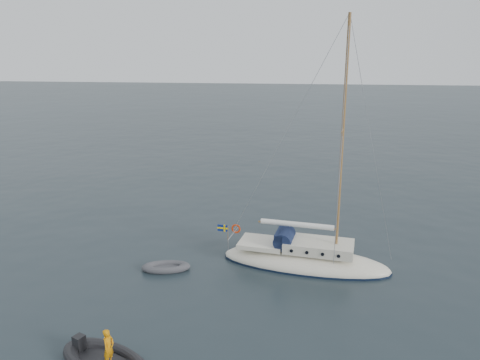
# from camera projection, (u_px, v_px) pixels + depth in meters

# --- Properties ---
(ground) EXTENTS (300.00, 300.00, 0.00)m
(ground) POSITION_uv_depth(u_px,v_px,m) (264.00, 255.00, 27.40)
(ground) COLOR black
(ground) RESTS_ON ground
(sailboat) EXTENTS (9.80, 2.93, 13.95)m
(sailboat) POSITION_uv_depth(u_px,v_px,m) (306.00, 248.00, 25.84)
(sailboat) COLOR #EBE5CB
(sailboat) RESTS_ON ground
(dinghy) EXTENTS (2.65, 1.20, 0.38)m
(dinghy) POSITION_uv_depth(u_px,v_px,m) (166.00, 267.00, 25.51)
(dinghy) COLOR #444448
(dinghy) RESTS_ON ground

